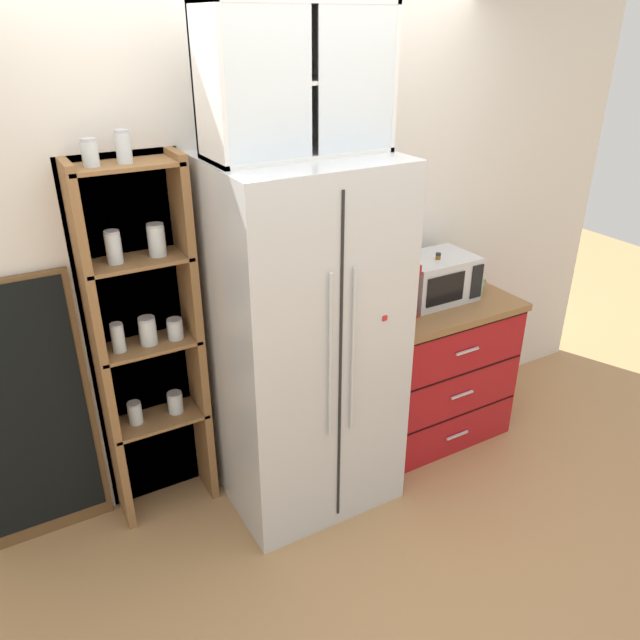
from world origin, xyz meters
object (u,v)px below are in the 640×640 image
(mug_sage, at_px, (476,284))
(bottle_amber, at_px, (436,280))
(microwave, at_px, (435,278))
(refrigerator, at_px, (303,341))
(chalkboard_menu, at_px, (26,417))
(coffee_maker, at_px, (393,287))

(mug_sage, distance_m, bottle_amber, 0.32)
(microwave, height_order, mug_sage, microwave)
(refrigerator, bearing_deg, bottle_amber, 5.32)
(bottle_amber, bearing_deg, chalkboard_menu, 173.55)
(mug_sage, height_order, bottle_amber, bottle_amber)
(microwave, relative_size, mug_sage, 3.55)
(refrigerator, relative_size, microwave, 4.19)
(chalkboard_menu, bearing_deg, bottle_amber, -6.45)
(microwave, distance_m, coffee_maker, 0.34)
(microwave, bearing_deg, refrigerator, -172.73)
(microwave, height_order, bottle_amber, bottle_amber)
(coffee_maker, height_order, mug_sage, coffee_maker)
(microwave, xyz_separation_m, mug_sage, (0.29, -0.04, -0.09))
(bottle_amber, bearing_deg, refrigerator, -174.68)
(refrigerator, bearing_deg, chalkboard_menu, 165.50)
(mug_sage, bearing_deg, coffee_maker, 179.84)
(bottle_amber, height_order, chalkboard_menu, chalkboard_menu)
(microwave, bearing_deg, chalkboard_menu, 174.50)
(refrigerator, height_order, coffee_maker, refrigerator)
(mug_sage, bearing_deg, chalkboard_menu, 174.14)
(mug_sage, xyz_separation_m, bottle_amber, (-0.31, 0.01, 0.09))
(coffee_maker, xyz_separation_m, bottle_amber, (0.31, 0.01, -0.02))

